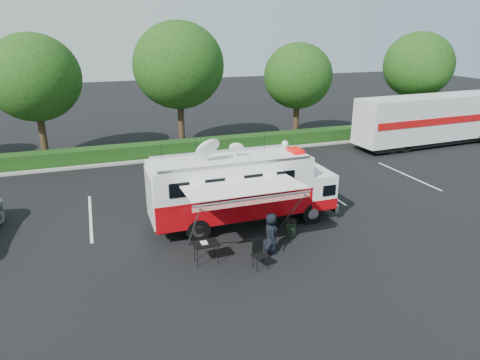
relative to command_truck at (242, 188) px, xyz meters
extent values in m
plane|color=black|center=(0.07, 0.00, -1.70)|extent=(120.00, 120.00, 0.00)
cube|color=#9E998E|center=(4.07, 11.00, -1.62)|extent=(60.00, 0.35, 0.15)
cube|color=black|center=(4.07, 11.90, -1.20)|extent=(60.00, 1.20, 1.00)
cylinder|color=black|center=(-8.93, 13.00, 0.50)|extent=(0.44, 0.44, 4.40)
ellipsoid|color=#14380F|center=(-8.93, 13.00, 3.76)|extent=(5.63, 5.63, 5.35)
cylinder|color=black|center=(0.07, 13.00, 0.70)|extent=(0.44, 0.44, 4.80)
ellipsoid|color=#14380F|center=(0.07, 13.00, 4.26)|extent=(6.14, 6.14, 5.84)
cylinder|color=black|center=(9.07, 13.00, 0.30)|extent=(0.44, 0.44, 4.00)
ellipsoid|color=#14380F|center=(9.07, 13.00, 3.26)|extent=(5.12, 5.12, 4.86)
cylinder|color=black|center=(20.07, 13.00, 0.50)|extent=(0.44, 0.44, 4.40)
ellipsoid|color=#14380F|center=(20.07, 13.00, 3.76)|extent=(5.63, 5.63, 5.35)
cube|color=silver|center=(-6.43, 3.00, -1.69)|extent=(0.12, 5.50, 0.01)
cube|color=silver|center=(-0.43, 3.00, -1.69)|extent=(0.12, 5.50, 0.01)
cube|color=silver|center=(5.57, 3.00, -1.69)|extent=(0.12, 5.50, 0.01)
cube|color=silver|center=(11.57, 3.00, -1.69)|extent=(0.12, 5.50, 0.01)
cube|color=black|center=(0.07, 0.00, -1.20)|extent=(7.74, 1.26, 0.27)
cylinder|color=black|center=(2.95, -0.99, -1.20)|extent=(0.99, 0.29, 0.99)
cylinder|color=black|center=(2.95, 0.99, -1.20)|extent=(0.99, 0.29, 0.99)
cylinder|color=black|center=(-2.27, -0.99, -1.20)|extent=(0.99, 0.29, 0.99)
cylinder|color=black|center=(-2.27, 0.99, -1.20)|extent=(0.99, 0.29, 0.99)
cube|color=silver|center=(4.17, 0.00, -1.16)|extent=(0.18, 2.25, 0.36)
cube|color=white|center=(3.49, 0.00, -0.30)|extent=(1.26, 2.25, 1.53)
cube|color=#AA060C|center=(3.49, 0.00, -0.84)|extent=(1.28, 2.27, 0.50)
cube|color=black|center=(4.08, 0.00, -0.03)|extent=(0.11, 1.95, 0.63)
cube|color=#AA060C|center=(-0.56, 0.00, -0.53)|extent=(6.84, 2.25, 1.08)
cube|color=#AA060C|center=(-0.56, 0.00, 0.01)|extent=(6.86, 2.27, 0.09)
cube|color=white|center=(-0.56, 0.00, 0.69)|extent=(6.84, 2.25, 1.26)
cube|color=silver|center=(-0.56, 0.00, 1.36)|extent=(6.84, 2.25, 0.07)
cube|color=#CC0505|center=(2.50, 0.00, 1.48)|extent=(0.50, 0.86, 0.14)
sphere|color=white|center=(2.41, 0.90, 1.57)|extent=(0.31, 0.31, 0.31)
ellipsoid|color=silver|center=(-1.55, -0.13, 2.00)|extent=(1.08, 1.08, 0.32)
ellipsoid|color=silver|center=(-0.20, 0.18, 1.82)|extent=(0.63, 0.63, 0.18)
cylinder|color=black|center=(-3.35, 0.36, 1.82)|extent=(0.02, 0.02, 0.90)
cylinder|color=black|center=(-1.91, 0.36, 1.82)|extent=(0.02, 0.02, 0.90)
cylinder|color=black|center=(1.15, 0.36, 1.82)|extent=(0.02, 0.02, 0.90)
cube|color=white|center=(-0.74, -2.21, 0.92)|extent=(4.50, 2.16, 0.19)
cube|color=red|center=(-0.74, -3.27, 0.75)|extent=(4.50, 0.04, 0.25)
cylinder|color=#B2B2B7|center=(-0.74, -3.29, 0.86)|extent=(4.50, 0.07, 0.07)
cylinder|color=#B2B2B7|center=(-2.74, -2.28, -0.42)|extent=(0.05, 2.35, 2.60)
cylinder|color=#B2B2B7|center=(1.26, -2.28, -0.42)|extent=(0.05, 2.35, 2.60)
imported|color=black|center=(0.16, -2.84, -1.70)|extent=(0.66, 0.88, 1.65)
cube|color=black|center=(-2.41, -2.74, -0.92)|extent=(0.97, 0.71, 0.04)
cylinder|color=black|center=(-2.80, -2.98, -1.31)|extent=(0.02, 0.02, 0.78)
cylinder|color=black|center=(-2.80, -2.50, -1.31)|extent=(0.02, 0.02, 0.78)
cylinder|color=black|center=(-2.02, -2.98, -1.31)|extent=(0.02, 0.02, 0.78)
cylinder|color=black|center=(-2.02, -2.50, -1.31)|extent=(0.02, 0.02, 0.78)
cube|color=silver|center=(-2.46, -2.69, -0.89)|extent=(0.24, 0.33, 0.01)
cube|color=black|center=(-0.67, -3.79, -1.19)|extent=(0.64, 0.64, 0.05)
cube|color=black|center=(-0.67, -3.54, -0.91)|extent=(0.50, 0.20, 0.56)
cylinder|color=black|center=(-0.87, -3.99, -1.44)|extent=(0.02, 0.02, 0.51)
cylinder|color=black|center=(-0.87, -3.59, -1.44)|extent=(0.02, 0.02, 0.51)
cylinder|color=black|center=(-0.46, -3.99, -1.44)|extent=(0.02, 0.02, 0.51)
cylinder|color=black|center=(-0.46, -3.59, -1.44)|extent=(0.02, 0.02, 0.51)
cylinder|color=black|center=(1.50, -1.85, -1.36)|extent=(0.44, 0.44, 0.68)
cylinder|color=black|center=(1.50, -1.85, -0.99)|extent=(0.48, 0.48, 0.04)
cube|color=silver|center=(17.68, 8.35, 0.40)|extent=(12.08, 3.08, 3.19)
cube|color=#B20C0C|center=(17.68, 7.08, 0.40)|extent=(11.36, 0.60, 0.50)
cube|color=black|center=(17.68, 8.35, -1.35)|extent=(11.07, 2.73, 0.30)
cylinder|color=black|center=(13.69, 7.25, -1.20)|extent=(1.00, 0.30, 1.00)
cylinder|color=black|center=(13.69, 9.45, -1.20)|extent=(1.00, 0.30, 1.00)
cylinder|color=black|center=(14.89, 7.25, -1.20)|extent=(1.00, 0.30, 1.00)
cylinder|color=black|center=(14.89, 9.45, -1.20)|extent=(1.00, 0.30, 1.00)
cylinder|color=black|center=(22.17, 9.45, -1.20)|extent=(1.00, 0.30, 1.00)
camera|label=1|loc=(-5.89, -16.44, 6.54)|focal=32.00mm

